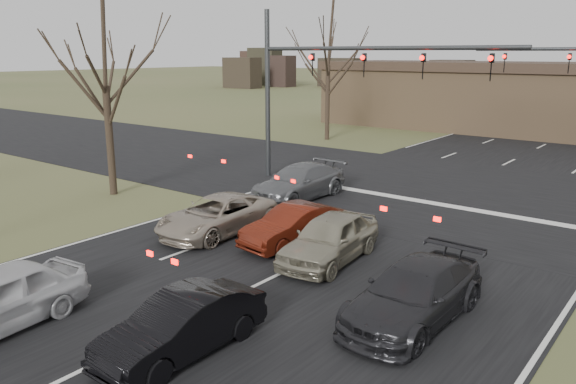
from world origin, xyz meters
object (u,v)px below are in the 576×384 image
mast_arm_near (324,74)px  car_charcoal_sedan (414,294)px  car_black_hatch (182,325)px  car_silver_ahead (330,238)px  car_grey_ahead (299,182)px  car_silver_suv (217,215)px  car_red_ahead (294,225)px

mast_arm_near → car_charcoal_sedan: 14.42m
car_black_hatch → car_silver_ahead: 6.26m
car_charcoal_sedan → car_grey_ahead: car_grey_ahead is taller
mast_arm_near → car_charcoal_sedan: bearing=-46.9°
car_silver_ahead → car_grey_ahead: bearing=127.8°
car_silver_suv → car_charcoal_sedan: car_charcoal_sedan is taller
car_red_ahead → car_grey_ahead: bearing=133.0°
car_black_hatch → car_charcoal_sedan: bearing=54.3°
car_charcoal_sedan → car_red_ahead: (-5.39, 2.58, -0.04)m
car_charcoal_sedan → car_silver_ahead: (-3.64, 2.00, 0.04)m
car_red_ahead → car_silver_ahead: bearing=-10.3°
mast_arm_near → car_silver_suv: size_ratio=2.64×
car_grey_ahead → car_charcoal_sedan: bearing=-38.4°
car_charcoal_sedan → car_red_ahead: car_charcoal_sedan is taller
car_silver_suv → car_red_ahead: size_ratio=1.20×
car_silver_suv → car_charcoal_sedan: size_ratio=1.00×
car_silver_suv → car_red_ahead: car_silver_suv is taller
car_charcoal_sedan → car_silver_ahead: car_silver_ahead is taller
car_charcoal_sedan → car_grey_ahead: size_ratio=0.94×
car_silver_suv → car_grey_ahead: size_ratio=0.94×
car_grey_ahead → car_silver_ahead: 7.41m
mast_arm_near → car_red_ahead: mast_arm_near is taller
mast_arm_near → car_silver_ahead: size_ratio=2.91×
car_black_hatch → car_red_ahead: same height
car_silver_suv → car_red_ahead: bearing=13.2°
mast_arm_near → car_grey_ahead: (0.62, -2.66, -4.36)m
car_silver_suv → car_red_ahead: (2.75, 0.71, -0.01)m
car_silver_suv → car_charcoal_sedan: bearing=-14.2°
mast_arm_near → car_charcoal_sedan: mast_arm_near is taller
car_silver_suv → car_black_hatch: bearing=-51.7°
car_black_hatch → car_silver_ahead: (-0.53, 6.24, 0.08)m
car_grey_ahead → car_red_ahead: bearing=-53.2°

